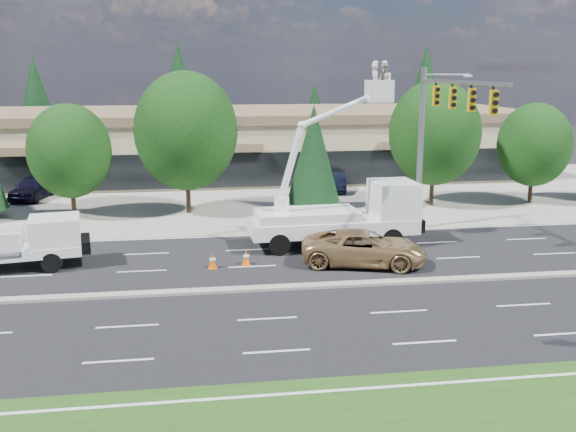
{
  "coord_description": "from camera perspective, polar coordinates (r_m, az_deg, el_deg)",
  "views": [
    {
      "loc": [
        -2.33,
        -25.09,
        8.96
      ],
      "look_at": [
        1.65,
        2.98,
        2.4
      ],
      "focal_mm": 40.0,
      "sensor_mm": 36.0,
      "label": 1
    }
  ],
  "objects": [
    {
      "name": "signal_mast",
      "position": [
        34.55,
        13.05,
        7.87
      ],
      "size": [
        2.76,
        10.16,
        9.0
      ],
      "color": "gray",
      "rests_on": "ground"
    },
    {
      "name": "tree_front_d",
      "position": [
        40.28,
        -9.06,
        7.47
      ],
      "size": [
        6.37,
        6.37,
        8.83
      ],
      "color": "#332114",
      "rests_on": "ground"
    },
    {
      "name": "tree_back_c",
      "position": [
        68.39,
        2.38,
        8.88
      ],
      "size": [
        3.8,
        3.8,
        7.5
      ],
      "color": "#332114",
      "rests_on": "ground"
    },
    {
      "name": "strip_mall",
      "position": [
        55.45,
        -5.64,
        6.62
      ],
      "size": [
        50.4,
        15.4,
        5.5
      ],
      "color": "tan",
      "rests_on": "ground"
    },
    {
      "name": "tree_back_d",
      "position": [
        71.42,
        12.07,
        10.43
      ],
      "size": [
        5.73,
        5.73,
        11.3
      ],
      "color": "#332114",
      "rests_on": "ground"
    },
    {
      "name": "concrete_apron",
      "position": [
        46.03,
        -5.01,
        1.76
      ],
      "size": [
        140.0,
        22.0,
        0.01
      ],
      "primitive_type": "cube",
      "color": "gray",
      "rests_on": "ground"
    },
    {
      "name": "traffic_cone_c",
      "position": [
        29.97,
        -3.74,
        -3.72
      ],
      "size": [
        0.4,
        0.4,
        0.7
      ],
      "color": "#FF5A08",
      "rests_on": "ground"
    },
    {
      "name": "ground",
      "position": [
        26.75,
        -2.61,
        -6.56
      ],
      "size": [
        140.0,
        140.0,
        0.0
      ],
      "primitive_type": "plane",
      "color": "black",
      "rests_on": "ground"
    },
    {
      "name": "traffic_cone_b",
      "position": [
        29.59,
        -6.73,
        -4.0
      ],
      "size": [
        0.4,
        0.4,
        0.7
      ],
      "color": "#FF5A08",
      "rests_on": "ground"
    },
    {
      "name": "utility_pickup",
      "position": [
        31.6,
        -22.54,
        -2.68
      ],
      "size": [
        6.31,
        3.2,
        2.31
      ],
      "rotation": [
        0.0,
        0.0,
        0.17
      ],
      "color": "white",
      "rests_on": "ground"
    },
    {
      "name": "tree_front_g",
      "position": [
        46.16,
        21.04,
        5.93
      ],
      "size": [
        4.86,
        4.86,
        6.74
      ],
      "color": "#332114",
      "rests_on": "ground"
    },
    {
      "name": "tree_front_e",
      "position": [
        41.1,
        2.29,
        5.57
      ],
      "size": [
        3.43,
        3.43,
        6.77
      ],
      "color": "#332114",
      "rests_on": "ground"
    },
    {
      "name": "bucket_truck",
      "position": [
        32.96,
        5.33,
        0.82
      ],
      "size": [
        8.68,
        3.13,
        9.31
      ],
      "rotation": [
        0.0,
        0.0,
        0.05
      ],
      "color": "white",
      "rests_on": "ground"
    },
    {
      "name": "parked_car_east",
      "position": [
        47.91,
        4.25,
        3.05
      ],
      "size": [
        2.15,
        4.37,
        1.38
      ],
      "primitive_type": "imported",
      "rotation": [
        0.0,
        0.0,
        -0.17
      ],
      "color": "black",
      "rests_on": "ground"
    },
    {
      "name": "tree_front_c",
      "position": [
        41.11,
        -18.84,
        5.48
      ],
      "size": [
        4.99,
        4.99,
        6.93
      ],
      "color": "#332114",
      "rests_on": "ground"
    },
    {
      "name": "parked_car_west",
      "position": [
        48.19,
        -21.74,
        2.37
      ],
      "size": [
        2.76,
        5.05,
        1.63
      ],
      "primitive_type": "imported",
      "rotation": [
        0.0,
        0.0,
        -0.18
      ],
      "color": "black",
      "rests_on": "ground"
    },
    {
      "name": "road_median",
      "position": [
        26.73,
        -2.62,
        -6.44
      ],
      "size": [
        120.0,
        0.55,
        0.12
      ],
      "primitive_type": "cube",
      "color": "gray",
      "rests_on": "ground"
    },
    {
      "name": "tree_front_f",
      "position": [
        43.12,
        12.91,
        7.21
      ],
      "size": [
        5.95,
        5.95,
        8.26
      ],
      "color": "#332114",
      "rests_on": "ground"
    },
    {
      "name": "tree_back_a",
      "position": [
        68.99,
        -21.47,
        9.2
      ],
      "size": [
        5.12,
        5.12,
        10.1
      ],
      "color": "#332114",
      "rests_on": "ground"
    },
    {
      "name": "minivan",
      "position": [
        30.02,
        6.78,
        -2.84
      ],
      "size": [
        6.26,
        4.1,
        1.6
      ],
      "primitive_type": "imported",
      "rotation": [
        0.0,
        0.0,
        1.3
      ],
      "color": "tan",
      "rests_on": "ground"
    },
    {
      "name": "tree_back_b",
      "position": [
        67.17,
        -9.64,
        10.45
      ],
      "size": [
        5.81,
        5.81,
        11.46
      ],
      "color": "#332114",
      "rests_on": "ground"
    }
  ]
}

